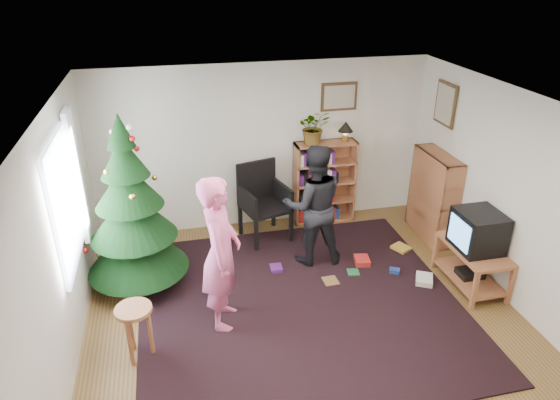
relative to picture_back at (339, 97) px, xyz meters
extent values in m
plane|color=brown|center=(-1.15, -2.48, -1.95)|extent=(5.00, 5.00, 0.00)
plane|color=white|center=(-1.15, -2.48, 0.55)|extent=(5.00, 5.00, 0.00)
cube|color=silver|center=(-1.15, 0.02, -0.70)|extent=(5.00, 0.02, 2.50)
cube|color=silver|center=(-3.65, -2.48, -0.70)|extent=(0.02, 5.00, 2.50)
cube|color=silver|center=(1.35, -2.48, -0.70)|extent=(0.02, 5.00, 2.50)
cube|color=black|center=(-1.15, -2.17, -1.94)|extent=(3.80, 3.60, 0.02)
cube|color=silver|center=(-3.62, -1.88, -0.45)|extent=(0.04, 1.20, 1.40)
cube|color=white|center=(-3.58, -1.18, -0.45)|extent=(0.06, 0.35, 1.60)
cube|color=#4C3319|center=(0.00, 0.00, 0.00)|extent=(0.55, 0.03, 0.42)
cube|color=beige|center=(0.00, 0.00, 0.00)|extent=(0.47, 0.01, 0.34)
cube|color=#4C3319|center=(1.33, -0.73, 0.00)|extent=(0.03, 0.50, 0.60)
cube|color=beige|center=(1.33, -0.73, 0.00)|extent=(0.01, 0.42, 0.52)
cylinder|color=#3F2816|center=(-3.03, -1.31, -1.83)|extent=(0.12, 0.12, 0.24)
cone|color=black|center=(-3.03, -1.31, -1.36)|extent=(1.25, 1.25, 0.71)
cone|color=black|center=(-3.03, -1.31, -0.93)|extent=(1.05, 1.05, 0.62)
cone|color=black|center=(-3.03, -1.31, -0.54)|extent=(0.81, 0.81, 0.55)
cone|color=black|center=(-3.03, -1.31, -0.20)|extent=(0.56, 0.56, 0.48)
cone|color=black|center=(-3.03, -1.31, 0.12)|extent=(0.32, 0.32, 0.40)
cube|color=#9F5D38|center=(-0.22, -0.14, -1.30)|extent=(0.95, 0.30, 1.30)
cube|color=#9F5D38|center=(-0.22, -0.14, -0.66)|extent=(0.95, 0.30, 0.03)
cube|color=#9F5D38|center=(1.19, -0.98, -1.30)|extent=(0.30, 0.95, 1.30)
cube|color=#9F5D38|center=(1.19, -0.98, -0.66)|extent=(0.30, 0.95, 0.03)
cube|color=#9F5D38|center=(1.07, -2.27, -1.42)|extent=(0.54, 0.98, 0.04)
cube|color=#9F5D38|center=(0.83, -2.73, -1.69)|extent=(0.05, 0.05, 0.51)
cube|color=#9F5D38|center=(1.31, -2.73, -1.69)|extent=(0.05, 0.05, 0.51)
cube|color=#9F5D38|center=(0.83, -1.81, -1.69)|extent=(0.05, 0.05, 0.51)
cube|color=#9F5D38|center=(1.31, -1.81, -1.69)|extent=(0.05, 0.05, 0.51)
cube|color=#9F5D38|center=(1.07, -2.27, -1.83)|extent=(0.50, 0.94, 0.03)
cube|color=black|center=(1.07, -2.27, -1.77)|extent=(0.30, 0.25, 0.08)
cube|color=black|center=(1.07, -2.27, -1.16)|extent=(0.51, 0.56, 0.49)
cube|color=#57A3ED|center=(0.81, -2.27, -1.16)|extent=(0.01, 0.44, 0.35)
cube|color=black|center=(-1.24, -0.51, -1.44)|extent=(0.76, 0.76, 0.05)
cube|color=black|center=(-1.24, -0.22, -1.13)|extent=(0.61, 0.21, 0.62)
cube|color=black|center=(-1.52, -0.79, -1.70)|extent=(0.06, 0.06, 0.51)
cube|color=black|center=(-0.96, -0.79, -1.70)|extent=(0.06, 0.06, 0.51)
cube|color=black|center=(-1.52, -0.23, -1.70)|extent=(0.06, 0.06, 0.51)
cube|color=black|center=(-0.96, -0.23, -1.70)|extent=(0.06, 0.06, 0.51)
cylinder|color=#9F5D38|center=(-3.02, -2.65, -1.34)|extent=(0.38, 0.38, 0.04)
cylinder|color=#9F5D38|center=(-2.89, -2.65, -1.66)|extent=(0.05, 0.05, 0.58)
cylinder|color=#9F5D38|center=(-3.09, -2.53, -1.66)|extent=(0.05, 0.05, 0.58)
cylinder|color=#9F5D38|center=(-3.09, -2.77, -1.66)|extent=(0.05, 0.05, 0.58)
imported|color=#D25482|center=(-2.08, -2.27, -1.04)|extent=(0.56, 0.74, 1.81)
imported|color=black|center=(-0.73, -1.26, -1.10)|extent=(0.87, 0.70, 1.69)
imported|color=gray|center=(-0.42, -0.14, -0.39)|extent=(0.47, 0.41, 0.51)
cylinder|color=#A57F33|center=(0.08, -0.14, -0.60)|extent=(0.10, 0.10, 0.10)
sphere|color=#FFD88C|center=(0.08, -0.14, -0.50)|extent=(0.10, 0.10, 0.10)
cone|color=black|center=(0.08, -0.14, -0.42)|extent=(0.23, 0.23, 0.15)
cube|color=#A51E19|center=(-0.09, -1.52, -1.91)|extent=(0.20, 0.20, 0.08)
cube|color=navy|center=(0.25, -1.83, -1.91)|extent=(0.20, 0.20, 0.08)
cube|color=#1E592D|center=(-0.29, -1.72, -1.91)|extent=(0.20, 0.20, 0.08)
cube|color=gold|center=(0.59, -1.30, -1.91)|extent=(0.20, 0.20, 0.08)
cube|color=brown|center=(-0.64, -1.83, -1.91)|extent=(0.20, 0.20, 0.08)
cube|color=beige|center=(0.53, -2.12, -1.91)|extent=(0.20, 0.20, 0.08)
cube|color=#4C1959|center=(-1.27, -1.41, -1.91)|extent=(0.20, 0.20, 0.08)
camera|label=1|loc=(-2.48, -6.90, 1.84)|focal=32.00mm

